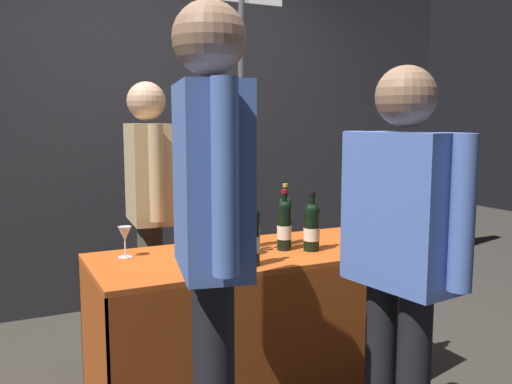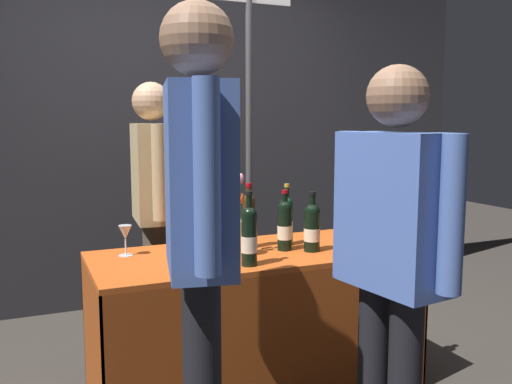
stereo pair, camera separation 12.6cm
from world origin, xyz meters
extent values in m
cube|color=#2D2D33|center=(0.00, 1.67, 1.35)|extent=(5.18, 0.12, 2.71)
cube|color=#B74C19|center=(0.00, 0.00, 0.72)|extent=(1.62, 0.68, 0.02)
cube|color=#963E14|center=(0.00, -0.33, 0.35)|extent=(1.62, 0.01, 0.71)
cube|color=#963E14|center=(0.00, 0.33, 0.35)|extent=(1.62, 0.01, 0.71)
cube|color=#963E14|center=(-0.80, 0.00, 0.35)|extent=(0.01, 0.68, 0.71)
cube|color=#963E14|center=(0.80, 0.00, 0.35)|extent=(0.01, 0.68, 0.71)
cylinder|color=black|center=(-0.13, -0.23, 0.85)|extent=(0.07, 0.07, 0.23)
sphere|color=black|center=(-0.13, -0.23, 0.97)|extent=(0.07, 0.07, 0.07)
cylinder|color=black|center=(-0.13, -0.23, 1.01)|extent=(0.03, 0.03, 0.09)
cylinder|color=black|center=(-0.13, -0.23, 1.06)|extent=(0.03, 0.03, 0.02)
cylinder|color=beige|center=(-0.13, -0.23, 0.83)|extent=(0.07, 0.07, 0.07)
cylinder|color=black|center=(0.21, 0.07, 0.84)|extent=(0.06, 0.06, 0.22)
sphere|color=black|center=(0.21, 0.07, 0.95)|extent=(0.06, 0.06, 0.06)
cylinder|color=black|center=(0.21, 0.07, 1.00)|extent=(0.02, 0.02, 0.08)
cylinder|color=#B7932D|center=(0.21, 0.07, 1.05)|extent=(0.03, 0.03, 0.02)
cylinder|color=beige|center=(0.21, 0.07, 0.83)|extent=(0.07, 0.07, 0.07)
cylinder|color=black|center=(0.69, -0.15, 0.85)|extent=(0.07, 0.07, 0.24)
sphere|color=black|center=(0.69, -0.15, 0.97)|extent=(0.07, 0.07, 0.07)
cylinder|color=black|center=(0.69, -0.15, 1.01)|extent=(0.03, 0.03, 0.09)
cylinder|color=#B7932D|center=(0.69, -0.15, 1.06)|extent=(0.04, 0.04, 0.02)
cylinder|color=beige|center=(0.69, -0.15, 0.83)|extent=(0.07, 0.07, 0.08)
cylinder|color=black|center=(0.14, -0.03, 0.84)|extent=(0.07, 0.07, 0.22)
sphere|color=black|center=(0.14, -0.03, 0.95)|extent=(0.07, 0.07, 0.07)
cylinder|color=black|center=(0.14, -0.03, 0.98)|extent=(0.03, 0.03, 0.07)
cylinder|color=maroon|center=(0.14, -0.03, 1.03)|extent=(0.03, 0.03, 0.02)
cylinder|color=beige|center=(0.14, -0.03, 0.82)|extent=(0.07, 0.07, 0.07)
cylinder|color=black|center=(0.65, 0.12, 0.86)|extent=(0.07, 0.07, 0.25)
sphere|color=black|center=(0.65, 0.12, 0.98)|extent=(0.07, 0.07, 0.07)
cylinder|color=black|center=(0.65, 0.12, 1.03)|extent=(0.02, 0.02, 0.09)
cylinder|color=#B7932D|center=(0.65, 0.12, 1.08)|extent=(0.03, 0.03, 0.02)
cylinder|color=beige|center=(0.65, 0.12, 0.84)|extent=(0.07, 0.07, 0.08)
cylinder|color=#38230F|center=(0.00, 0.09, 0.86)|extent=(0.06, 0.06, 0.25)
sphere|color=#38230F|center=(0.00, 0.09, 0.98)|extent=(0.06, 0.06, 0.06)
cylinder|color=#38230F|center=(0.00, 0.09, 1.01)|extent=(0.03, 0.03, 0.07)
cylinder|color=maroon|center=(0.00, 0.09, 1.06)|extent=(0.03, 0.03, 0.02)
cylinder|color=beige|center=(0.00, 0.09, 0.84)|extent=(0.07, 0.07, 0.08)
cylinder|color=black|center=(0.26, -0.10, 0.83)|extent=(0.08, 0.08, 0.20)
sphere|color=black|center=(0.26, -0.10, 0.93)|extent=(0.08, 0.08, 0.08)
cylinder|color=black|center=(0.26, -0.10, 0.97)|extent=(0.03, 0.03, 0.08)
cylinder|color=black|center=(0.26, -0.10, 1.02)|extent=(0.03, 0.03, 0.02)
cylinder|color=beige|center=(0.26, -0.10, 0.82)|extent=(0.08, 0.08, 0.06)
cylinder|color=silver|center=(-0.61, 0.17, 0.73)|extent=(0.07, 0.07, 0.00)
cylinder|color=silver|center=(-0.61, 0.17, 0.77)|extent=(0.01, 0.01, 0.08)
cone|color=silver|center=(-0.61, 0.17, 0.85)|extent=(0.06, 0.06, 0.07)
cylinder|color=tan|center=(-0.11, -0.04, 0.82)|extent=(0.10, 0.10, 0.17)
cylinder|color=#38722D|center=(-0.10, -0.04, 0.92)|extent=(0.01, 0.01, 0.19)
ellipsoid|color=#E05B1E|center=(-0.10, -0.04, 1.01)|extent=(0.03, 0.03, 0.05)
cylinder|color=#38722D|center=(-0.13, -0.03, 0.93)|extent=(0.01, 0.05, 0.23)
ellipsoid|color=pink|center=(-0.13, -0.01, 1.05)|extent=(0.03, 0.03, 0.05)
cylinder|color=#38722D|center=(-0.11, -0.03, 0.96)|extent=(0.04, 0.02, 0.28)
ellipsoid|color=pink|center=(-0.09, -0.02, 1.10)|extent=(0.03, 0.03, 0.05)
cylinder|color=#38722D|center=(-0.11, -0.02, 0.93)|extent=(0.02, 0.04, 0.22)
ellipsoid|color=#E05B1E|center=(-0.12, -0.04, 1.04)|extent=(0.03, 0.03, 0.05)
cylinder|color=#38722D|center=(-0.11, -0.03, 0.95)|extent=(0.03, 0.05, 0.26)
ellipsoid|color=pink|center=(-0.12, -0.01, 1.08)|extent=(0.03, 0.03, 0.05)
cube|color=silver|center=(-0.25, 0.12, 0.81)|extent=(0.15, 0.14, 0.16)
cylinder|color=#4C4233|center=(-0.35, 0.77, 0.40)|extent=(0.12, 0.12, 0.80)
cylinder|color=#4C4233|center=(-0.36, 0.61, 0.40)|extent=(0.12, 0.12, 0.80)
cube|color=tan|center=(-0.36, 0.69, 1.08)|extent=(0.24, 0.43, 0.57)
sphere|color=tan|center=(-0.36, 0.69, 1.49)|extent=(0.22, 0.22, 0.22)
cylinder|color=tan|center=(-0.34, 0.94, 1.10)|extent=(0.08, 0.08, 0.52)
cylinder|color=tan|center=(-0.38, 0.44, 1.10)|extent=(0.08, 0.08, 0.52)
cylinder|color=black|center=(-0.50, -0.64, 0.44)|extent=(0.12, 0.12, 0.88)
cube|color=#4C6BB7|center=(-0.52, -0.72, 1.19)|extent=(0.29, 0.45, 0.62)
sphere|color=#8C664C|center=(-0.52, -0.72, 1.64)|extent=(0.24, 0.24, 0.24)
cylinder|color=#4C6BB7|center=(-0.57, -0.97, 1.22)|extent=(0.08, 0.08, 0.57)
cylinder|color=#4C6BB7|center=(-0.46, -0.47, 1.22)|extent=(0.08, 0.08, 0.57)
cylinder|color=black|center=(0.14, -0.81, 0.39)|extent=(0.12, 0.12, 0.79)
cube|color=#4C6BB7|center=(0.15, -0.89, 1.06)|extent=(0.26, 0.43, 0.56)
sphere|color=#8C664C|center=(0.15, -0.89, 1.47)|extent=(0.22, 0.22, 0.22)
cylinder|color=#4C6BB7|center=(0.18, -1.14, 1.09)|extent=(0.08, 0.08, 0.51)
cylinder|color=#4C6BB7|center=(0.11, -0.65, 1.09)|extent=(0.08, 0.08, 0.51)
cylinder|color=#47474C|center=(0.39, 1.02, 1.19)|extent=(0.04, 0.04, 2.37)
camera|label=1|loc=(-1.17, -2.41, 1.38)|focal=38.48mm
camera|label=2|loc=(-1.06, -2.46, 1.38)|focal=38.48mm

